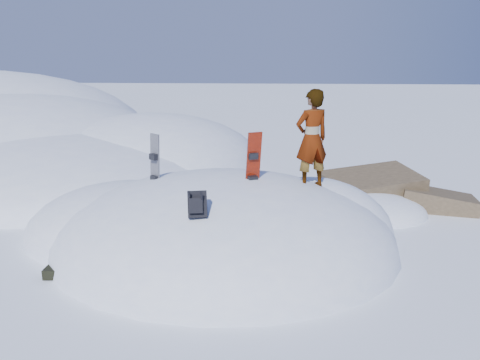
# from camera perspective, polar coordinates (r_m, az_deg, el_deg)

# --- Properties ---
(ground) EXTENTS (120.00, 120.00, 0.00)m
(ground) POSITION_cam_1_polar(r_m,az_deg,el_deg) (9.71, -1.96, -8.09)
(ground) COLOR white
(ground) RESTS_ON ground
(snow_mound) EXTENTS (8.00, 6.00, 3.00)m
(snow_mound) POSITION_cam_1_polar(r_m,az_deg,el_deg) (9.95, -2.81, -7.52)
(snow_mound) COLOR white
(snow_mound) RESTS_ON ground
(snow_ridge) EXTENTS (21.50, 18.50, 6.40)m
(snow_ridge) POSITION_cam_1_polar(r_m,az_deg,el_deg) (22.28, -26.70, 3.46)
(snow_ridge) COLOR white
(snow_ridge) RESTS_ON ground
(rock_outcrop) EXTENTS (4.68, 4.41, 1.68)m
(rock_outcrop) POSITION_cam_1_polar(r_m,az_deg,el_deg) (12.77, 16.42, -2.95)
(rock_outcrop) COLOR brown
(rock_outcrop) RESTS_ON ground
(snowboard_red) EXTENTS (0.36, 0.33, 1.54)m
(snowboard_red) POSITION_cam_1_polar(r_m,az_deg,el_deg) (9.06, 1.58, 1.24)
(snowboard_red) COLOR red
(snowboard_red) RESTS_ON snow_mound
(snowboard_dark) EXTENTS (0.28, 0.29, 1.52)m
(snowboard_dark) POSITION_cam_1_polar(r_m,az_deg,el_deg) (9.73, -10.35, 1.21)
(snowboard_dark) COLOR black
(snowboard_dark) RESTS_ON snow_mound
(backpack) EXTENTS (0.38, 0.44, 0.52)m
(backpack) POSITION_cam_1_polar(r_m,az_deg,el_deg) (7.70, -5.26, -2.98)
(backpack) COLOR black
(backpack) RESTS_ON snow_mound
(gear_pile) EXTENTS (0.83, 0.62, 0.22)m
(gear_pile) POSITION_cam_1_polar(r_m,az_deg,el_deg) (9.02, -20.20, -10.16)
(gear_pile) COLOR black
(gear_pile) RESTS_ON ground
(person) EXTENTS (0.86, 0.75, 1.97)m
(person) POSITION_cam_1_polar(r_m,az_deg,el_deg) (9.41, 8.73, 4.96)
(person) COLOR slate
(person) RESTS_ON snow_mound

